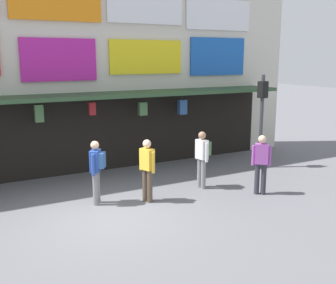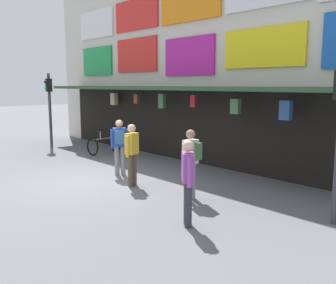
{
  "view_description": "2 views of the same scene",
  "coord_description": "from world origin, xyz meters",
  "px_view_note": "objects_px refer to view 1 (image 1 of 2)",
  "views": [
    {
      "loc": [
        -2.99,
        -8.73,
        3.75
      ],
      "look_at": [
        2.13,
        0.86,
        1.47
      ],
      "focal_mm": 43.01,
      "sensor_mm": 36.0,
      "label": 1
    },
    {
      "loc": [
        9.18,
        -5.39,
        2.71
      ],
      "look_at": [
        2.24,
        0.93,
        1.26
      ],
      "focal_mm": 39.74,
      "sensor_mm": 36.0,
      "label": 2
    }
  ],
  "objects_px": {
    "pedestrian_in_black": "(147,167)",
    "pedestrian_in_white": "(202,155)",
    "traffic_light_far": "(262,106)",
    "pedestrian_in_red": "(261,161)",
    "pedestrian_in_yellow": "(97,167)"
  },
  "relations": [
    {
      "from": "traffic_light_far",
      "to": "pedestrian_in_yellow",
      "type": "relative_size",
      "value": 1.9
    },
    {
      "from": "traffic_light_far",
      "to": "pedestrian_in_yellow",
      "type": "bearing_deg",
      "value": -172.49
    },
    {
      "from": "traffic_light_far",
      "to": "pedestrian_in_black",
      "type": "bearing_deg",
      "value": -165.54
    },
    {
      "from": "traffic_light_far",
      "to": "pedestrian_in_red",
      "type": "relative_size",
      "value": 1.9
    },
    {
      "from": "traffic_light_far",
      "to": "pedestrian_in_black",
      "type": "xyz_separation_m",
      "value": [
        -4.9,
        -1.26,
        -1.19
      ]
    },
    {
      "from": "pedestrian_in_yellow",
      "to": "pedestrian_in_red",
      "type": "relative_size",
      "value": 1.0
    },
    {
      "from": "pedestrian_in_yellow",
      "to": "pedestrian_in_red",
      "type": "bearing_deg",
      "value": -18.23
    },
    {
      "from": "traffic_light_far",
      "to": "pedestrian_in_white",
      "type": "relative_size",
      "value": 1.9
    },
    {
      "from": "traffic_light_far",
      "to": "pedestrian_in_red",
      "type": "distance_m",
      "value": 3.13
    },
    {
      "from": "pedestrian_in_yellow",
      "to": "traffic_light_far",
      "type": "bearing_deg",
      "value": 7.51
    },
    {
      "from": "traffic_light_far",
      "to": "pedestrian_in_white",
      "type": "bearing_deg",
      "value": -162.14
    },
    {
      "from": "traffic_light_far",
      "to": "pedestrian_in_white",
      "type": "height_order",
      "value": "traffic_light_far"
    },
    {
      "from": "pedestrian_in_black",
      "to": "pedestrian_in_white",
      "type": "xyz_separation_m",
      "value": [
        1.91,
        0.3,
        0.04
      ]
    },
    {
      "from": "pedestrian_in_white",
      "to": "pedestrian_in_red",
      "type": "height_order",
      "value": "same"
    },
    {
      "from": "pedestrian_in_black",
      "to": "pedestrian_in_yellow",
      "type": "relative_size",
      "value": 1.0
    }
  ]
}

